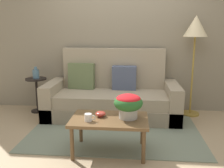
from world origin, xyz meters
name	(u,v)px	position (x,y,z in m)	size (l,w,h in m)	color
ground_plane	(115,131)	(0.00, 0.00, 0.00)	(14.00, 14.00, 0.00)	tan
wall_back	(120,31)	(0.00, 1.15, 1.43)	(6.40, 0.12, 2.85)	gray
area_rug	(115,129)	(0.00, 0.08, 0.01)	(2.42, 1.71, 0.01)	gray
couch	(112,97)	(-0.11, 0.68, 0.33)	(2.18, 0.90, 1.13)	gray
coffee_table	(109,122)	(-0.02, -0.61, 0.38)	(0.90, 0.57, 0.43)	brown
side_table	(37,89)	(-1.45, 0.76, 0.42)	(0.36, 0.36, 0.61)	black
floor_lamp	(195,32)	(1.24, 0.86, 1.40)	(0.39, 0.39, 1.67)	olive
potted_plant	(128,103)	(0.20, -0.59, 0.61)	(0.34, 0.34, 0.29)	#B7B2A8
coffee_mug	(89,117)	(-0.24, -0.73, 0.47)	(0.13, 0.08, 0.09)	white
snack_bowl	(101,114)	(-0.13, -0.57, 0.47)	(0.12, 0.12, 0.06)	#B2382D
table_vase	(36,74)	(-1.44, 0.75, 0.70)	(0.11, 0.11, 0.20)	slate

